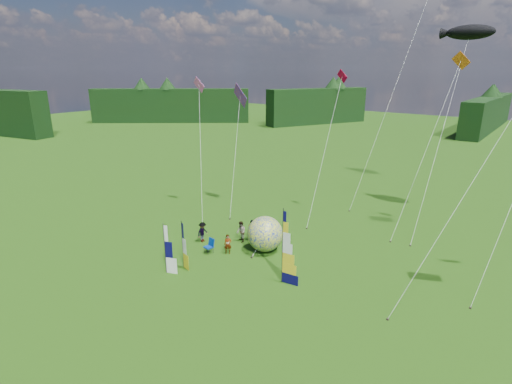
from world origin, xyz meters
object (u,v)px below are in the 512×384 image
Objects in this scene: feather_banner_main at (282,247)px; spectator_a at (228,244)px; side_banner_left at (183,245)px; side_banner_far at (165,249)px; spectator_b at (241,232)px; spectator_c at (203,232)px; camp_chair at (209,246)px; kite_whale at (444,120)px; bol_inflatable at (265,234)px; spectator_d at (252,230)px.

spectator_a is (-5.51, 0.96, -1.69)m from feather_banner_main.
side_banner_far is at bearing -90.63° from side_banner_left.
spectator_b is at bearing 62.24° from side_banner_far.
spectator_c reaches higher than camp_chair.
spectator_b is at bearing 99.83° from side_banner_left.
kite_whale is at bearing 15.55° from spectator_a.
spectator_b is (-0.60, 2.24, 0.09)m from spectator_a.
spectator_a is at bearing -131.36° from bol_inflatable.
spectator_d is 1.52× the size of camp_chair.
bol_inflatable is at bearing 53.26° from camp_chair.
spectator_b is 3.05m from spectator_c.
bol_inflatable reaches higher than camp_chair.
kite_whale reaches higher than spectator_b.
side_banner_left is 6.61m from spectator_d.
spectator_d is at bearing -51.42° from spectator_c.
spectator_c is (-4.88, -1.73, -0.53)m from bol_inflatable.
spectator_a is at bearing -44.42° from spectator_b.
side_banner_far is at bearing -83.21° from camp_chair.
spectator_a reaches higher than camp_chair.
spectator_d reaches higher than spectator_b.
spectator_c is 0.95× the size of spectator_d.
bol_inflatable is at bearing 7.17° from spectator_a.
bol_inflatable is 2.19m from spectator_d.
feather_banner_main is at bearing -101.99° from spectator_c.
kite_whale is (10.29, 12.74, 8.27)m from spectator_d.
camp_chair is (-3.05, -2.95, -0.78)m from bol_inflatable.
feather_banner_main is 1.41× the size of side_banner_far.
spectator_b is at bearing 177.07° from bol_inflatable.
bol_inflatable is 2.88m from spectator_a.
spectator_c is at bearing 86.37° from side_banner_far.
spectator_d is at bearing 138.09° from feather_banner_main.
spectator_b is 0.09× the size of kite_whale.
spectator_d is (-5.59, 3.96, -1.58)m from feather_banner_main.
spectator_b is 0.92m from spectator_d.
feather_banner_main is 2.97× the size of spectator_c.
spectator_c is 21.91m from kite_whale.
bol_inflatable reaches higher than spectator_b.
spectator_c is 0.09× the size of kite_whale.
side_banner_far reaches higher than spectator_c.
side_banner_left is 2.02× the size of spectator_c.
feather_banner_main is 4.89m from bol_inflatable.
side_banner_left is 5.81m from spectator_b.
bol_inflatable is 1.56× the size of spectator_d.
side_banner_left is 1.30m from side_banner_far.
spectator_c is 1.45× the size of camp_chair.
side_banner_left is 23.50m from kite_whale.
spectator_d reaches higher than spectator_c.
side_banner_far is at bearing -65.53° from spectator_b.
side_banner_far is 4.09m from camp_chair.
feather_banner_main is at bearing -117.80° from kite_whale.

